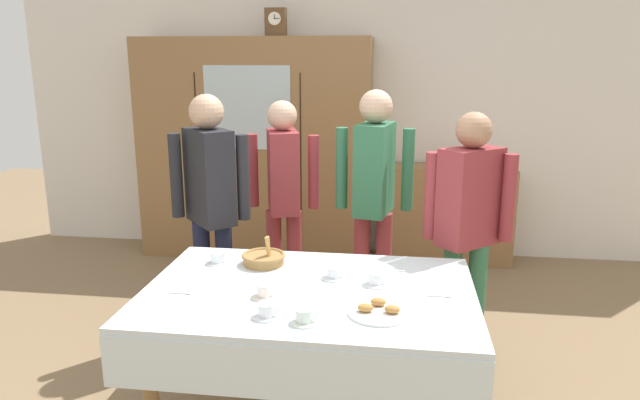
% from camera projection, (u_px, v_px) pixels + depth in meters
% --- Properties ---
extents(ground_plane, '(12.00, 12.00, 0.00)m').
position_uv_depth(ground_plane, '(315.00, 399.00, 3.22)').
color(ground_plane, '#846B4C').
rests_on(ground_plane, ground).
extents(back_wall, '(6.40, 0.10, 2.70)m').
position_uv_depth(back_wall, '(355.00, 110.00, 5.44)').
color(back_wall, silver).
rests_on(back_wall, ground).
extents(dining_table, '(1.61, 1.09, 0.74)m').
position_uv_depth(dining_table, '(308.00, 310.00, 2.84)').
color(dining_table, olive).
rests_on(dining_table, ground).
extents(wall_cabinet, '(2.12, 0.46, 2.01)m').
position_uv_depth(wall_cabinet, '(255.00, 150.00, 5.36)').
color(wall_cabinet, olive).
rests_on(wall_cabinet, ground).
extents(mantel_clock, '(0.18, 0.11, 0.24)m').
position_uv_depth(mantel_clock, '(276.00, 22.00, 5.05)').
color(mantel_clock, brown).
rests_on(mantel_clock, wall_cabinet).
extents(bookshelf_low, '(1.14, 0.35, 0.88)m').
position_uv_depth(bookshelf_low, '(448.00, 214.00, 5.31)').
color(bookshelf_low, olive).
rests_on(bookshelf_low, ground).
extents(book_stack, '(0.18, 0.23, 0.05)m').
position_uv_depth(book_stack, '(451.00, 164.00, 5.20)').
color(book_stack, '#99332D').
rests_on(book_stack, bookshelf_low).
extents(tea_cup_front_edge, '(0.13, 0.13, 0.06)m').
position_uv_depth(tea_cup_front_edge, '(267.00, 311.00, 2.53)').
color(tea_cup_front_edge, white).
rests_on(tea_cup_front_edge, dining_table).
extents(tea_cup_back_edge, '(0.13, 0.13, 0.06)m').
position_uv_depth(tea_cup_back_edge, '(218.00, 258.00, 3.19)').
color(tea_cup_back_edge, white).
rests_on(tea_cup_back_edge, dining_table).
extents(tea_cup_near_right, '(0.13, 0.13, 0.06)m').
position_uv_depth(tea_cup_near_right, '(265.00, 292.00, 2.75)').
color(tea_cup_near_right, white).
rests_on(tea_cup_near_right, dining_table).
extents(tea_cup_far_right, '(0.13, 0.13, 0.06)m').
position_uv_depth(tea_cup_far_right, '(334.00, 273.00, 2.98)').
color(tea_cup_far_right, white).
rests_on(tea_cup_far_right, dining_table).
extents(tea_cup_mid_left, '(0.13, 0.13, 0.06)m').
position_uv_depth(tea_cup_mid_left, '(304.00, 317.00, 2.48)').
color(tea_cup_mid_left, silver).
rests_on(tea_cup_mid_left, dining_table).
extents(tea_cup_center, '(0.13, 0.13, 0.06)m').
position_uv_depth(tea_cup_center, '(375.00, 279.00, 2.89)').
color(tea_cup_center, white).
rests_on(tea_cup_center, dining_table).
extents(bread_basket, '(0.24, 0.24, 0.16)m').
position_uv_depth(bread_basket, '(264.00, 258.00, 3.17)').
color(bread_basket, '#9E7542').
rests_on(bread_basket, dining_table).
extents(pastry_plate, '(0.28, 0.28, 0.05)m').
position_uv_depth(pastry_plate, '(379.00, 311.00, 2.57)').
color(pastry_plate, white).
rests_on(pastry_plate, dining_table).
extents(spoon_front_edge, '(0.12, 0.02, 0.01)m').
position_uv_depth(spoon_front_edge, '(398.00, 271.00, 3.08)').
color(spoon_front_edge, silver).
rests_on(spoon_front_edge, dining_table).
extents(spoon_back_edge, '(0.12, 0.02, 0.01)m').
position_uv_depth(spoon_back_edge, '(443.00, 296.00, 2.75)').
color(spoon_back_edge, silver).
rests_on(spoon_back_edge, dining_table).
extents(spoon_center, '(0.12, 0.02, 0.01)m').
position_uv_depth(spoon_center, '(183.00, 293.00, 2.78)').
color(spoon_center, silver).
rests_on(spoon_center, dining_table).
extents(person_near_right_end, '(0.52, 0.39, 1.64)m').
position_uv_depth(person_near_right_end, '(374.00, 186.00, 3.90)').
color(person_near_right_end, '#933338').
rests_on(person_near_right_end, ground).
extents(person_beside_shelf, '(0.52, 0.40, 1.62)m').
position_uv_depth(person_beside_shelf, '(210.00, 195.00, 3.71)').
color(person_beside_shelf, '#191E38').
rests_on(person_beside_shelf, ground).
extents(person_behind_table_left, '(0.52, 0.39, 1.54)m').
position_uv_depth(person_behind_table_left, '(468.00, 217.00, 3.41)').
color(person_behind_table_left, '#33704C').
rests_on(person_behind_table_left, ground).
extents(person_behind_table_right, '(0.52, 0.40, 1.55)m').
position_uv_depth(person_behind_table_right, '(283.00, 188.00, 4.12)').
color(person_behind_table_right, '#933338').
rests_on(person_behind_table_right, ground).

